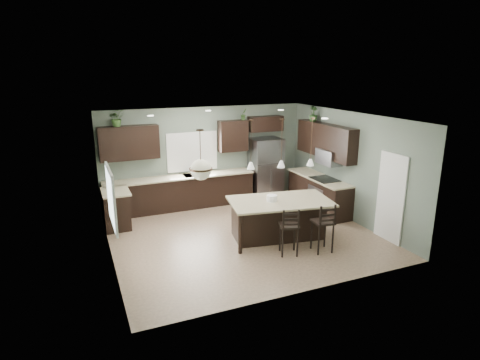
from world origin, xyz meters
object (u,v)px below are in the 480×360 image
at_px(kitchen_island, 280,219).
at_px(plant_back_left, 117,118).
at_px(bar_stool_right, 322,227).
at_px(serving_dish, 272,198).
at_px(refrigerator, 266,169).
at_px(bar_stool_center, 289,231).

xyz_separation_m(kitchen_island, plant_back_left, (-3.14, 3.04, 2.16)).
bearing_deg(bar_stool_right, plant_back_left, 137.50).
bearing_deg(kitchen_island, bar_stool_right, -53.20).
bearing_deg(plant_back_left, serving_dish, -45.61).
height_order(refrigerator, serving_dish, refrigerator).
height_order(kitchen_island, plant_back_left, plant_back_left).
bearing_deg(plant_back_left, refrigerator, -2.97).
relative_size(kitchen_island, serving_dish, 9.59).
relative_size(serving_dish, plant_back_left, 0.55).
bearing_deg(bar_stool_right, refrigerator, 87.47).
distance_m(bar_stool_center, plant_back_left, 5.27).
bearing_deg(kitchen_island, serving_dish, -180.00).
distance_m(refrigerator, kitchen_island, 3.04).
bearing_deg(refrigerator, kitchen_island, -110.09).
bearing_deg(serving_dish, bar_stool_right, -55.22).
bearing_deg(refrigerator, serving_dish, -113.78).
relative_size(refrigerator, bar_stool_center, 1.74).
bearing_deg(kitchen_island, refrigerator, 79.37).
distance_m(kitchen_island, serving_dish, 0.57).
xyz_separation_m(refrigerator, plant_back_left, (-4.17, 0.22, 1.69)).
bearing_deg(serving_dish, plant_back_left, 134.39).
distance_m(serving_dish, plant_back_left, 4.51).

